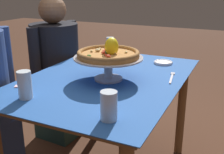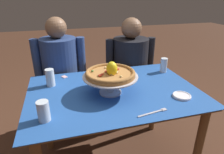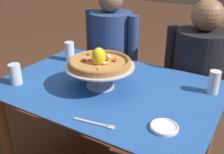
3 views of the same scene
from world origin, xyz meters
TOP-DOWN VIEW (x-y plane):
  - dining_table at (0.00, 0.00)m, footprint 1.24×0.86m
  - pizza_stand at (-0.03, -0.03)m, footprint 0.39×0.39m
  - pizza at (-0.03, -0.03)m, footprint 0.35×0.35m
  - water_glass_front_left at (-0.48, -0.25)m, footprint 0.07×0.07m
  - water_glass_back_right at (0.53, 0.23)m, footprint 0.06×0.06m
  - water_glass_back_left at (-0.45, 0.21)m, footprint 0.07×0.07m
  - side_plate at (0.43, -0.22)m, footprint 0.13×0.13m
  - dinner_fork at (0.15, -0.35)m, footprint 0.20×0.05m
  - sugar_packet at (-0.34, 0.35)m, footprint 0.06×0.06m
  - diner_left at (-0.36, 0.63)m, footprint 0.50×0.36m
  - diner_right at (0.36, 0.63)m, footprint 0.53×0.39m

SIDE VIEW (x-z plane):
  - diner_right at x=0.36m, z-range -0.01..1.16m
  - diner_left at x=-0.36m, z-range -0.02..1.18m
  - dining_table at x=0.00m, z-range 0.26..0.98m
  - sugar_packet at x=-0.34m, z-range 0.73..0.73m
  - dinner_fork at x=0.15m, z-range 0.73..0.73m
  - side_plate at x=0.43m, z-range 0.73..0.75m
  - water_glass_front_left at x=-0.48m, z-range 0.72..0.84m
  - water_glass_back_right at x=0.53m, z-range 0.72..0.85m
  - water_glass_back_left at x=-0.45m, z-range 0.72..0.85m
  - pizza_stand at x=-0.03m, z-range 0.76..0.89m
  - pizza at x=-0.03m, z-range 0.83..0.94m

